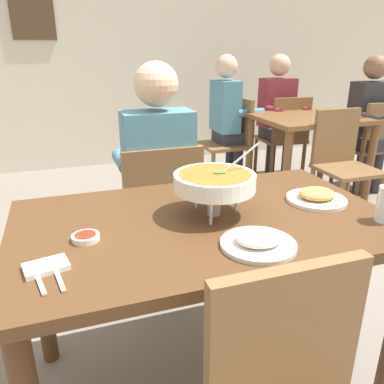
{
  "coord_description": "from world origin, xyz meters",
  "views": [
    {
      "loc": [
        -0.46,
        -1.21,
        1.37
      ],
      "look_at": [
        0.0,
        0.15,
        0.83
      ],
      "focal_mm": 36.06,
      "sensor_mm": 36.0,
      "label": 1
    }
  ],
  "objects_px": {
    "chair_bg_right": "(285,134)",
    "sauce_dish": "(86,237)",
    "rice_plate": "(258,241)",
    "appetizer_plate": "(316,197)",
    "patron_bg_middle": "(371,117)",
    "dining_table_main": "(205,246)",
    "diner_main": "(157,171)",
    "dining_table_far": "(310,131)",
    "chair_diner_main": "(160,213)",
    "patron_bg_right": "(278,110)",
    "chair_bg_left": "(232,137)",
    "curry_bowl": "(215,182)",
    "patron_bg_left": "(229,113)",
    "chair_bg_middle": "(372,142)",
    "chair_bg_corner": "(341,158)"
  },
  "relations": [
    {
      "from": "dining_table_main",
      "to": "dining_table_far",
      "type": "relative_size",
      "value": 1.38
    },
    {
      "from": "sauce_dish",
      "to": "chair_bg_middle",
      "type": "bearing_deg",
      "value": 31.71
    },
    {
      "from": "dining_table_far",
      "to": "chair_bg_left",
      "type": "relative_size",
      "value": 1.11
    },
    {
      "from": "patron_bg_middle",
      "to": "curry_bowl",
      "type": "bearing_deg",
      "value": -143.26
    },
    {
      "from": "chair_bg_middle",
      "to": "patron_bg_middle",
      "type": "height_order",
      "value": "patron_bg_middle"
    },
    {
      "from": "dining_table_main",
      "to": "chair_bg_corner",
      "type": "distance_m",
      "value": 2.16
    },
    {
      "from": "dining_table_main",
      "to": "patron_bg_left",
      "type": "distance_m",
      "value": 2.65
    },
    {
      "from": "dining_table_main",
      "to": "chair_bg_left",
      "type": "relative_size",
      "value": 1.53
    },
    {
      "from": "diner_main",
      "to": "rice_plate",
      "type": "relative_size",
      "value": 5.46
    },
    {
      "from": "chair_diner_main",
      "to": "chair_bg_middle",
      "type": "height_order",
      "value": "same"
    },
    {
      "from": "dining_table_far",
      "to": "chair_diner_main",
      "type": "bearing_deg",
      "value": -147.24
    },
    {
      "from": "patron_bg_middle",
      "to": "dining_table_main",
      "type": "bearing_deg",
      "value": -143.42
    },
    {
      "from": "chair_diner_main",
      "to": "patron_bg_right",
      "type": "bearing_deg",
      "value": 44.55
    },
    {
      "from": "dining_table_main",
      "to": "chair_diner_main",
      "type": "bearing_deg",
      "value": 90.0
    },
    {
      "from": "diner_main",
      "to": "chair_bg_left",
      "type": "xyz_separation_m",
      "value": [
        1.18,
        1.6,
        -0.24
      ]
    },
    {
      "from": "chair_bg_left",
      "to": "chair_bg_corner",
      "type": "height_order",
      "value": "same"
    },
    {
      "from": "dining_table_main",
      "to": "chair_bg_corner",
      "type": "height_order",
      "value": "chair_bg_corner"
    },
    {
      "from": "rice_plate",
      "to": "appetizer_plate",
      "type": "bearing_deg",
      "value": 33.29
    },
    {
      "from": "chair_bg_corner",
      "to": "patron_bg_left",
      "type": "height_order",
      "value": "patron_bg_left"
    },
    {
      "from": "chair_bg_middle",
      "to": "patron_bg_left",
      "type": "bearing_deg",
      "value": 150.49
    },
    {
      "from": "diner_main",
      "to": "dining_table_far",
      "type": "height_order",
      "value": "diner_main"
    },
    {
      "from": "dining_table_far",
      "to": "chair_bg_right",
      "type": "xyz_separation_m",
      "value": [
        0.04,
        0.48,
        -0.13
      ]
    },
    {
      "from": "patron_bg_middle",
      "to": "sauce_dish",
      "type": "bearing_deg",
      "value": -147.34
    },
    {
      "from": "appetizer_plate",
      "to": "dining_table_far",
      "type": "relative_size",
      "value": 0.24
    },
    {
      "from": "chair_diner_main",
      "to": "patron_bg_right",
      "type": "xyz_separation_m",
      "value": [
        1.74,
        1.72,
        0.24
      ]
    },
    {
      "from": "dining_table_far",
      "to": "sauce_dish",
      "type": "bearing_deg",
      "value": -139.4
    },
    {
      "from": "chair_bg_left",
      "to": "rice_plate",
      "type": "bearing_deg",
      "value": -112.89
    },
    {
      "from": "patron_bg_left",
      "to": "patron_bg_right",
      "type": "relative_size",
      "value": 1.0
    },
    {
      "from": "dining_table_main",
      "to": "patron_bg_right",
      "type": "relative_size",
      "value": 1.05
    },
    {
      "from": "chair_bg_right",
      "to": "sauce_dish",
      "type": "bearing_deg",
      "value": -133.38
    },
    {
      "from": "chair_bg_middle",
      "to": "chair_bg_corner",
      "type": "bearing_deg",
      "value": -150.34
    },
    {
      "from": "curry_bowl",
      "to": "chair_bg_middle",
      "type": "relative_size",
      "value": 0.37
    },
    {
      "from": "chair_diner_main",
      "to": "patron_bg_right",
      "type": "distance_m",
      "value": 2.46
    },
    {
      "from": "appetizer_plate",
      "to": "rice_plate",
      "type": "bearing_deg",
      "value": -146.71
    },
    {
      "from": "chair_bg_corner",
      "to": "patron_bg_middle",
      "type": "height_order",
      "value": "patron_bg_middle"
    },
    {
      "from": "sauce_dish",
      "to": "patron_bg_middle",
      "type": "height_order",
      "value": "patron_bg_middle"
    },
    {
      "from": "chair_bg_left",
      "to": "patron_bg_left",
      "type": "distance_m",
      "value": 0.24
    },
    {
      "from": "diner_main",
      "to": "chair_bg_right",
      "type": "bearing_deg",
      "value": 41.34
    },
    {
      "from": "curry_bowl",
      "to": "patron_bg_middle",
      "type": "xyz_separation_m",
      "value": [
        2.31,
        1.73,
        -0.16
      ]
    },
    {
      "from": "chair_bg_right",
      "to": "patron_bg_right",
      "type": "bearing_deg",
      "value": 105.67
    },
    {
      "from": "diner_main",
      "to": "chair_bg_left",
      "type": "relative_size",
      "value": 1.46
    },
    {
      "from": "chair_bg_corner",
      "to": "dining_table_far",
      "type": "bearing_deg",
      "value": 86.54
    },
    {
      "from": "chair_bg_right",
      "to": "chair_diner_main",
      "type": "bearing_deg",
      "value": -138.07
    },
    {
      "from": "appetizer_plate",
      "to": "patron_bg_middle",
      "type": "height_order",
      "value": "patron_bg_middle"
    },
    {
      "from": "diner_main",
      "to": "patron_bg_left",
      "type": "height_order",
      "value": "same"
    },
    {
      "from": "dining_table_main",
      "to": "chair_bg_left",
      "type": "height_order",
      "value": "chair_bg_left"
    },
    {
      "from": "patron_bg_left",
      "to": "appetizer_plate",
      "type": "bearing_deg",
      "value": -105.62
    },
    {
      "from": "chair_diner_main",
      "to": "patron_bg_left",
      "type": "distance_m",
      "value": 2.05
    },
    {
      "from": "chair_bg_right",
      "to": "patron_bg_left",
      "type": "height_order",
      "value": "patron_bg_left"
    },
    {
      "from": "dining_table_far",
      "to": "patron_bg_middle",
      "type": "relative_size",
      "value": 0.76
    }
  ]
}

